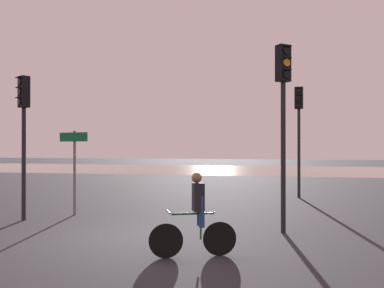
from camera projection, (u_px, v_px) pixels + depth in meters
ground_plane at (125, 239)px, 9.78m from camera, size 120.00×120.00×0.00m
water_strip at (242, 170)px, 38.24m from camera, size 80.00×16.00×0.01m
traffic_light_near_left at (24, 120)px, 12.27m from camera, size 0.40×0.42×4.14m
traffic_light_far_right at (299, 121)px, 17.59m from camera, size 0.36×0.38×4.57m
traffic_light_near_right at (283, 103)px, 10.50m from camera, size 0.41×0.42×4.62m
direction_sign_post at (74, 160)px, 13.18m from camera, size 1.07×0.32×2.60m
cyclist at (196, 214)px, 8.22m from camera, size 1.60×0.74×1.62m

